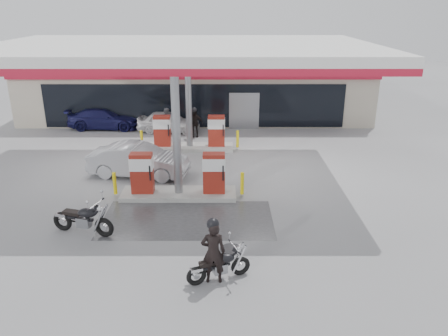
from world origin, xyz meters
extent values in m
plane|color=gray|center=(0.00, 0.00, 0.00)|extent=(90.00, 90.00, 0.00)
cube|color=#4C4C4F|center=(0.50, 0.00, 0.00)|extent=(6.00, 3.00, 0.00)
cylinder|color=#38383A|center=(2.00, -2.00, 0.00)|extent=(0.70, 0.70, 0.01)
cube|color=#BEB59F|center=(0.00, 16.00, 2.00)|extent=(22.00, 8.00, 4.00)
cube|color=black|center=(0.00, 11.97, 1.40)|extent=(18.00, 0.10, 2.60)
cube|color=#AB152B|center=(0.00, 11.90, 3.50)|extent=(22.00, 0.25, 1.00)
cube|color=navy|center=(7.00, 11.85, 3.50)|extent=(3.50, 0.12, 0.80)
cube|color=gray|center=(3.00, 11.93, 1.10)|extent=(1.80, 0.14, 2.20)
cube|color=silver|center=(0.00, 5.00, 5.30)|extent=(16.00, 10.00, 0.60)
cube|color=#AB152B|center=(0.00, 0.05, 5.12)|extent=(16.00, 0.12, 0.24)
cube|color=#AB152B|center=(0.00, 9.95, 5.12)|extent=(16.00, 0.12, 0.24)
cylinder|color=gray|center=(0.00, 2.00, 2.59)|extent=(0.32, 0.32, 5.00)
cylinder|color=gray|center=(0.00, 8.00, 2.59)|extent=(0.32, 0.32, 5.00)
cube|color=#9E9E99|center=(0.00, 2.00, 0.09)|extent=(4.50, 1.30, 0.18)
cube|color=maroon|center=(-1.40, 2.00, 0.98)|extent=(0.85, 0.48, 1.60)
cube|color=maroon|center=(1.40, 2.00, 0.98)|extent=(0.85, 0.48, 1.60)
cube|color=silver|center=(-1.40, 2.00, 1.38)|extent=(0.88, 0.52, 0.50)
cube|color=silver|center=(1.40, 2.00, 1.38)|extent=(0.88, 0.52, 0.50)
cylinder|color=yellow|center=(-2.50, 2.00, 0.54)|extent=(0.14, 0.14, 0.90)
cylinder|color=yellow|center=(2.50, 2.00, 0.54)|extent=(0.14, 0.14, 0.90)
cube|color=#9E9E99|center=(0.00, 8.00, 0.09)|extent=(4.50, 1.30, 0.18)
cube|color=maroon|center=(-1.40, 8.00, 0.98)|extent=(0.85, 0.48, 1.60)
cube|color=maroon|center=(1.40, 8.00, 0.98)|extent=(0.85, 0.48, 1.60)
cube|color=silver|center=(-1.40, 8.00, 1.38)|extent=(0.88, 0.52, 0.50)
cube|color=silver|center=(1.40, 8.00, 1.38)|extent=(0.88, 0.52, 0.50)
cylinder|color=yellow|center=(-2.50, 8.00, 0.54)|extent=(0.14, 0.14, 0.90)
cylinder|color=yellow|center=(2.50, 8.00, 0.54)|extent=(0.14, 0.14, 0.90)
torus|color=black|center=(2.25, -3.36, 0.28)|extent=(0.57, 0.33, 0.56)
torus|color=black|center=(1.04, -3.84, 0.28)|extent=(0.57, 0.33, 0.56)
cube|color=gray|center=(1.68, -3.59, 0.36)|extent=(0.43, 0.35, 0.28)
cube|color=black|center=(1.55, -3.64, 0.45)|extent=(0.82, 0.40, 0.08)
ellipsoid|color=black|center=(1.81, -3.54, 0.66)|extent=(0.60, 0.47, 0.26)
cube|color=black|center=(1.37, -3.71, 0.60)|extent=(0.56, 0.40, 0.09)
cylinder|color=silver|center=(2.07, -3.43, 0.94)|extent=(0.29, 0.68, 0.03)
sphere|color=silver|center=(2.18, -3.39, 0.83)|extent=(0.17, 0.17, 0.17)
cylinder|color=silver|center=(1.19, -3.64, 0.26)|extent=(0.82, 0.38, 0.08)
imported|color=black|center=(1.50, -3.66, 0.91)|extent=(0.67, 0.45, 1.81)
torus|color=black|center=(-2.11, -1.21, 0.34)|extent=(0.69, 0.34, 0.68)
torus|color=black|center=(-3.61, -0.79, 0.34)|extent=(0.69, 0.34, 0.68)
cube|color=gray|center=(-2.81, -1.02, 0.43)|extent=(0.51, 0.38, 0.34)
cube|color=black|center=(-2.98, -0.97, 0.54)|extent=(1.01, 0.38, 0.09)
ellipsoid|color=black|center=(-2.65, -1.06, 0.79)|extent=(0.71, 0.52, 0.32)
cube|color=black|center=(-3.19, -0.91, 0.72)|extent=(0.67, 0.43, 0.11)
cylinder|color=silver|center=(-2.32, -1.15, 1.13)|extent=(0.27, 0.84, 0.04)
sphere|color=silver|center=(-2.19, -1.19, 0.99)|extent=(0.20, 0.20, 0.20)
cylinder|color=silver|center=(-3.31, -0.71, 0.32)|extent=(1.00, 0.36, 0.09)
imported|color=silver|center=(-1.47, 11.20, 0.62)|extent=(3.79, 1.85, 1.25)
imported|color=#535358|center=(-1.50, 10.80, 0.77)|extent=(0.70, 0.84, 1.54)
imported|color=#A2A4AA|center=(-1.95, 4.20, 0.71)|extent=(4.52, 2.18, 1.43)
imported|color=#131441|center=(-5.46, 12.00, 0.63)|extent=(4.39, 1.91, 1.26)
imported|color=black|center=(6.49, 13.28, 0.56)|extent=(4.32, 2.54, 1.13)
imported|color=black|center=(0.12, 10.20, 0.81)|extent=(0.95, 0.42, 1.61)
camera|label=1|loc=(1.78, -13.78, 7.15)|focal=35.00mm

